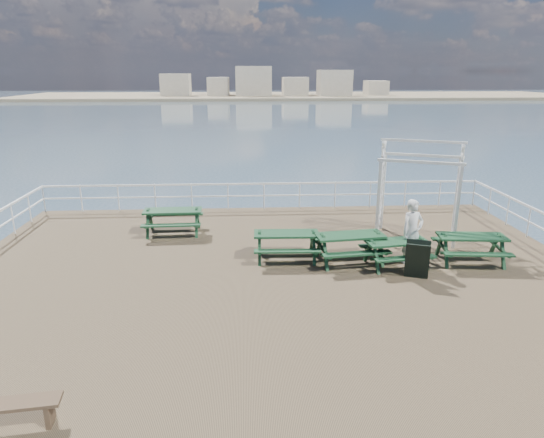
{
  "coord_description": "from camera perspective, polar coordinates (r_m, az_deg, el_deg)",
  "views": [
    {
      "loc": [
        -0.76,
        -12.45,
        5.45
      ],
      "look_at": [
        0.04,
        1.75,
        1.1
      ],
      "focal_mm": 32.0,
      "sensor_mm": 36.0,
      "label": 1
    }
  ],
  "objects": [
    {
      "name": "sandwich_board",
      "position": [
        13.83,
        16.7,
        -4.67
      ],
      "size": [
        0.77,
        0.67,
        1.05
      ],
      "rotation": [
        0.0,
        0.0,
        -0.36
      ],
      "color": "black",
      "rests_on": "ground"
    },
    {
      "name": "flat_bench_far",
      "position": [
        9.2,
        -28.63,
        -19.03
      ],
      "size": [
        1.64,
        0.57,
        0.46
      ],
      "rotation": [
        0.0,
        0.0,
        0.12
      ],
      "color": "brown",
      "rests_on": "ground"
    },
    {
      "name": "trellis_arbor",
      "position": [
        16.88,
        16.83,
        2.66
      ],
      "size": [
        3.01,
        2.32,
        3.33
      ],
      "rotation": [
        0.0,
        0.0,
        -0.38
      ],
      "color": "silver",
      "rests_on": "ground"
    },
    {
      "name": "sea_backdrop",
      "position": [
        147.24,
        2.02,
        14.67
      ],
      "size": [
        300.0,
        300.0,
        9.2
      ],
      "color": "#384D5E",
      "rests_on": "ground"
    },
    {
      "name": "picnic_table_b",
      "position": [
        14.49,
        9.13,
        -2.68
      ],
      "size": [
        2.19,
        1.85,
        0.98
      ],
      "rotation": [
        0.0,
        0.0,
        0.12
      ],
      "color": "#163D20",
      "rests_on": "ground"
    },
    {
      "name": "railing",
      "position": [
        15.71,
        -0.59,
        0.07
      ],
      "size": [
        17.77,
        13.76,
        1.1
      ],
      "color": "silver",
      "rests_on": "ground"
    },
    {
      "name": "person",
      "position": [
        14.7,
        16.16,
        -1.46
      ],
      "size": [
        0.81,
        0.65,
        1.93
      ],
      "primitive_type": "imported",
      "rotation": [
        0.0,
        0.0,
        0.31
      ],
      "color": "silver",
      "rests_on": "ground"
    },
    {
      "name": "picnic_table_d",
      "position": [
        14.55,
        1.7,
        -2.47
      ],
      "size": [
        1.98,
        1.62,
        0.94
      ],
      "rotation": [
        0.0,
        0.0,
        -0.03
      ],
      "color": "#163D20",
      "rests_on": "ground"
    },
    {
      "name": "picnic_table_e",
      "position": [
        14.51,
        14.45,
        -3.26
      ],
      "size": [
        1.99,
        1.69,
        0.87
      ],
      "rotation": [
        0.0,
        0.0,
        0.15
      ],
      "color": "#163D20",
      "rests_on": "ground"
    },
    {
      "name": "ground",
      "position": [
        13.67,
        0.23,
        -7.17
      ],
      "size": [
        18.0,
        14.0,
        0.3
      ],
      "primitive_type": "cube",
      "color": "brown",
      "rests_on": "ground"
    },
    {
      "name": "picnic_table_c",
      "position": [
        15.46,
        22.4,
        -2.6
      ],
      "size": [
        2.09,
        1.75,
        0.94
      ],
      "rotation": [
        0.0,
        0.0,
        -0.1
      ],
      "color": "#163D20",
      "rests_on": "ground"
    },
    {
      "name": "picnic_table_a",
      "position": [
        17.19,
        -11.58,
        0.33
      ],
      "size": [
        2.02,
        1.65,
        0.97
      ],
      "rotation": [
        0.0,
        0.0,
        0.02
      ],
      "color": "#163D20",
      "rests_on": "ground"
    }
  ]
}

